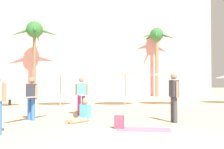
{
  "coord_description": "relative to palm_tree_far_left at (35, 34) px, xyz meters",
  "views": [
    {
      "loc": [
        -1.92,
        -6.45,
        1.48
      ],
      "look_at": [
        0.44,
        6.58,
        1.83
      ],
      "focal_mm": 45.49,
      "sensor_mm": 36.0,
      "label": 1
    }
  ],
  "objects": [
    {
      "name": "beach_towel",
      "position": [
        4.83,
        -17.62,
        -5.8
      ],
      "size": [
        1.84,
        1.31,
        0.01
      ],
      "primitive_type": "cube",
      "rotation": [
        0.0,
        0.0,
        -0.33
      ],
      "color": "#EF6684",
      "rests_on": "ground"
    },
    {
      "name": "person_near_right",
      "position": [
        6.37,
        -16.32,
        -4.81
      ],
      "size": [
        0.26,
        0.61,
        1.81
      ],
      "rotation": [
        0.0,
        0.0,
        0.08
      ],
      "color": "#3D3D42",
      "rests_on": "ground"
    },
    {
      "name": "cafe_umbrella_5",
      "position": [
        -1.22,
        -8.28,
        -3.88
      ],
      "size": [
        2.52,
        2.52,
        2.17
      ],
      "color": "gray",
      "rests_on": "ground"
    },
    {
      "name": "backpack",
      "position": [
        4.14,
        -17.28,
        -5.61
      ],
      "size": [
        0.34,
        0.32,
        0.42
      ],
      "rotation": [
        0.0,
        0.0,
        1.2
      ],
      "color": "#773B53",
      "rests_on": "ground"
    },
    {
      "name": "person_mid_right",
      "position": [
        3.22,
        -13.53,
        -4.89
      ],
      "size": [
        0.6,
        3.13,
        1.69
      ],
      "rotation": [
        0.0,
        0.0,
        1.53
      ],
      "color": "#B7337F",
      "rests_on": "ground"
    },
    {
      "name": "cafe_umbrella_4",
      "position": [
        9.41,
        -8.65,
        -3.7
      ],
      "size": [
        2.66,
        2.66,
        2.3
      ],
      "color": "gray",
      "rests_on": "ground"
    },
    {
      "name": "ground",
      "position": [
        4.23,
        -19.63,
        -5.81
      ],
      "size": [
        120.0,
        120.0,
        0.0
      ],
      "primitive_type": "plane",
      "color": "#C6B28C"
    },
    {
      "name": "hotel_pink",
      "position": [
        7.28,
        7.3,
        1.71
      ],
      "size": [
        22.19,
        10.2,
        15.03
      ],
      "primitive_type": "cube",
      "color": "pink",
      "rests_on": "ground"
    },
    {
      "name": "palm_tree_left",
      "position": [
        11.89,
        1.25,
        -0.12
      ],
      "size": [
        3.78,
        3.34,
        6.99
      ],
      "color": "#896B4C",
      "rests_on": "ground"
    },
    {
      "name": "person_near_left",
      "position": [
        1.2,
        -14.87,
        -4.9
      ],
      "size": [
        1.8,
        2.47,
        1.67
      ],
      "rotation": [
        0.0,
        0.0,
        0.85
      ],
      "color": "blue",
      "rests_on": "ground"
    },
    {
      "name": "cafe_umbrella_0",
      "position": [
        2.29,
        -8.11,
        -3.65
      ],
      "size": [
        2.39,
        2.39,
        2.36
      ],
      "color": "gray",
      "rests_on": "ground"
    },
    {
      "name": "cafe_umbrella_1",
      "position": [
        6.33,
        -8.57,
        -3.6
      ],
      "size": [
        2.7,
        2.7,
        2.44
      ],
      "color": "gray",
      "rests_on": "ground"
    },
    {
      "name": "palm_tree_far_left",
      "position": [
        0.0,
        0.0,
        0.0
      ],
      "size": [
        4.66,
        4.56,
        6.93
      ],
      "color": "brown",
      "rests_on": "ground"
    },
    {
      "name": "person_far_right",
      "position": [
        3.09,
        -15.52,
        -5.51
      ],
      "size": [
        0.98,
        0.98,
        0.89
      ],
      "rotation": [
        0.0,
        0.0,
        3.92
      ],
      "color": "tan",
      "rests_on": "ground"
    }
  ]
}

